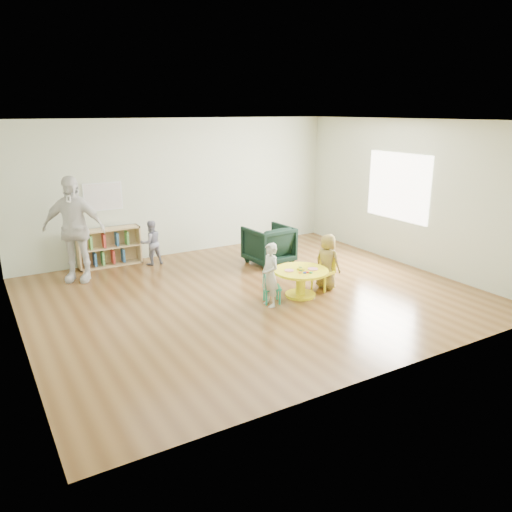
{
  "coord_description": "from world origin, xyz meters",
  "views": [
    {
      "loc": [
        -3.89,
        -6.71,
        2.96
      ],
      "look_at": [
        -0.12,
        -0.3,
        0.77
      ],
      "focal_mm": 35.0,
      "sensor_mm": 36.0,
      "label": 1
    }
  ],
  "objects_px": {
    "activity_table": "(301,278)",
    "bookshelf": "(108,247)",
    "armchair": "(269,245)",
    "child_right": "(327,261)",
    "adult_caretaker": "(74,229)",
    "kid_chair_right": "(325,270)",
    "kid_chair_left": "(270,287)",
    "child_left": "(270,275)",
    "toddler": "(151,243)"
  },
  "relations": [
    {
      "from": "activity_table",
      "to": "bookshelf",
      "type": "xyz_separation_m",
      "value": [
        -2.27,
        3.29,
        0.05
      ]
    },
    {
      "from": "activity_table",
      "to": "armchair",
      "type": "distance_m",
      "value": 1.89
    },
    {
      "from": "child_right",
      "to": "adult_caretaker",
      "type": "distance_m",
      "value": 4.47
    },
    {
      "from": "child_right",
      "to": "kid_chair_right",
      "type": "bearing_deg",
      "value": 62.23
    },
    {
      "from": "adult_caretaker",
      "to": "kid_chair_right",
      "type": "bearing_deg",
      "value": -4.57
    },
    {
      "from": "kid_chair_left",
      "to": "child_right",
      "type": "xyz_separation_m",
      "value": [
        1.21,
        0.08,
        0.21
      ]
    },
    {
      "from": "child_right",
      "to": "activity_table",
      "type": "bearing_deg",
      "value": 79.53
    },
    {
      "from": "kid_chair_right",
      "to": "child_left",
      "type": "distance_m",
      "value": 1.25
    },
    {
      "from": "armchair",
      "to": "child_right",
      "type": "xyz_separation_m",
      "value": [
        0.1,
        -1.73,
        0.09
      ]
    },
    {
      "from": "toddler",
      "to": "adult_caretaker",
      "type": "height_order",
      "value": "adult_caretaker"
    },
    {
      "from": "kid_chair_left",
      "to": "bookshelf",
      "type": "xyz_separation_m",
      "value": [
        -1.67,
        3.28,
        0.1
      ]
    },
    {
      "from": "kid_chair_left",
      "to": "child_right",
      "type": "bearing_deg",
      "value": 115.5
    },
    {
      "from": "activity_table",
      "to": "kid_chair_left",
      "type": "xyz_separation_m",
      "value": [
        -0.6,
        0.01,
        -0.05
      ]
    },
    {
      "from": "child_left",
      "to": "child_right",
      "type": "bearing_deg",
      "value": 99.7
    },
    {
      "from": "bookshelf",
      "to": "child_right",
      "type": "bearing_deg",
      "value": -48.04
    },
    {
      "from": "kid_chair_right",
      "to": "child_right",
      "type": "relative_size",
      "value": 0.64
    },
    {
      "from": "kid_chair_right",
      "to": "child_right",
      "type": "height_order",
      "value": "child_right"
    },
    {
      "from": "adult_caretaker",
      "to": "bookshelf",
      "type": "bearing_deg",
      "value": 71.43
    },
    {
      "from": "activity_table",
      "to": "toddler",
      "type": "relative_size",
      "value": 1.01
    },
    {
      "from": "activity_table",
      "to": "bookshelf",
      "type": "relative_size",
      "value": 0.75
    },
    {
      "from": "child_right",
      "to": "toddler",
      "type": "xyz_separation_m",
      "value": [
        -2.13,
        2.84,
        -0.03
      ]
    },
    {
      "from": "child_left",
      "to": "child_right",
      "type": "distance_m",
      "value": 1.28
    },
    {
      "from": "activity_table",
      "to": "bookshelf",
      "type": "distance_m",
      "value": 4.0
    },
    {
      "from": "kid_chair_left",
      "to": "child_right",
      "type": "relative_size",
      "value": 0.52
    },
    {
      "from": "toddler",
      "to": "kid_chair_left",
      "type": "bearing_deg",
      "value": 104.61
    },
    {
      "from": "kid_chair_right",
      "to": "bookshelf",
      "type": "height_order",
      "value": "bookshelf"
    },
    {
      "from": "bookshelf",
      "to": "kid_chair_left",
      "type": "bearing_deg",
      "value": -63.02
    },
    {
      "from": "kid_chair_left",
      "to": "adult_caretaker",
      "type": "height_order",
      "value": "adult_caretaker"
    },
    {
      "from": "kid_chair_right",
      "to": "adult_caretaker",
      "type": "xyz_separation_m",
      "value": [
        -3.55,
        2.6,
        0.61
      ]
    },
    {
      "from": "kid_chair_right",
      "to": "armchair",
      "type": "bearing_deg",
      "value": -16.63
    },
    {
      "from": "kid_chair_right",
      "to": "bookshelf",
      "type": "distance_m",
      "value": 4.27
    },
    {
      "from": "toddler",
      "to": "armchair",
      "type": "bearing_deg",
      "value": 148.49
    },
    {
      "from": "armchair",
      "to": "child_right",
      "type": "bearing_deg",
      "value": 89.08
    },
    {
      "from": "child_left",
      "to": "toddler",
      "type": "relative_size",
      "value": 1.13
    },
    {
      "from": "bookshelf",
      "to": "child_left",
      "type": "distance_m",
      "value": 3.76
    },
    {
      "from": "child_left",
      "to": "adult_caretaker",
      "type": "xyz_separation_m",
      "value": [
        -2.33,
        2.79,
        0.44
      ]
    },
    {
      "from": "kid_chair_left",
      "to": "armchair",
      "type": "xyz_separation_m",
      "value": [
        1.11,
        1.81,
        0.11
      ]
    },
    {
      "from": "child_left",
      "to": "kid_chair_right",
      "type": "bearing_deg",
      "value": 100.36
    },
    {
      "from": "armchair",
      "to": "activity_table",
      "type": "bearing_deg",
      "value": 70.12
    },
    {
      "from": "kid_chair_left",
      "to": "kid_chair_right",
      "type": "distance_m",
      "value": 1.17
    },
    {
      "from": "kid_chair_left",
      "to": "child_left",
      "type": "distance_m",
      "value": 0.26
    },
    {
      "from": "kid_chair_right",
      "to": "bookshelf",
      "type": "relative_size",
      "value": 0.51
    },
    {
      "from": "adult_caretaker",
      "to": "kid_chair_left",
      "type": "bearing_deg",
      "value": -16.75
    },
    {
      "from": "activity_table",
      "to": "toddler",
      "type": "xyz_separation_m",
      "value": [
        -1.52,
        2.92,
        0.13
      ]
    },
    {
      "from": "child_right",
      "to": "child_left",
      "type": "bearing_deg",
      "value": 79.7
    },
    {
      "from": "child_left",
      "to": "toddler",
      "type": "height_order",
      "value": "child_left"
    },
    {
      "from": "kid_chair_left",
      "to": "child_right",
      "type": "height_order",
      "value": "child_right"
    },
    {
      "from": "bookshelf",
      "to": "child_left",
      "type": "xyz_separation_m",
      "value": [
        1.62,
        -3.39,
        0.14
      ]
    },
    {
      "from": "activity_table",
      "to": "child_left",
      "type": "bearing_deg",
      "value": -171.56
    },
    {
      "from": "bookshelf",
      "to": "child_right",
      "type": "height_order",
      "value": "child_right"
    }
  ]
}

